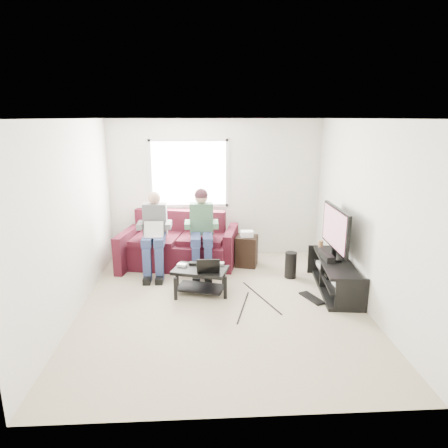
% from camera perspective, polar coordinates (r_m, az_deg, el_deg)
% --- Properties ---
extents(floor, '(4.50, 4.50, 0.00)m').
position_cam_1_polar(floor, '(5.88, -0.31, -11.43)').
color(floor, '#B4A98C').
rests_on(floor, ground).
extents(ceiling, '(4.50, 4.50, 0.00)m').
position_cam_1_polar(ceiling, '(5.27, -0.35, 14.81)').
color(ceiling, white).
rests_on(ceiling, wall_back).
extents(wall_back, '(4.50, 0.00, 4.50)m').
position_cam_1_polar(wall_back, '(7.63, -1.20, 5.05)').
color(wall_back, silver).
rests_on(wall_back, floor).
extents(wall_front, '(4.50, 0.00, 4.50)m').
position_cam_1_polar(wall_front, '(3.30, 1.70, -8.56)').
color(wall_front, silver).
rests_on(wall_front, floor).
extents(wall_left, '(0.00, 4.50, 4.50)m').
position_cam_1_polar(wall_left, '(5.69, -20.88, 0.61)').
color(wall_left, silver).
rests_on(wall_left, floor).
extents(wall_right, '(0.00, 4.50, 4.50)m').
position_cam_1_polar(wall_right, '(5.88, 19.54, 1.17)').
color(wall_right, silver).
rests_on(wall_right, floor).
extents(window, '(1.48, 0.04, 1.28)m').
position_cam_1_polar(window, '(7.56, -5.03, 7.21)').
color(window, white).
rests_on(window, wall_back).
extents(sofa, '(2.21, 1.29, 0.95)m').
position_cam_1_polar(sofa, '(7.31, -6.32, -3.23)').
color(sofa, '#44111B').
rests_on(sofa, floor).
extents(person_left, '(0.40, 0.71, 1.40)m').
position_cam_1_polar(person_left, '(6.86, -9.92, -0.80)').
color(person_left, navy).
rests_on(person_left, sofa).
extents(person_right, '(0.40, 0.71, 1.44)m').
position_cam_1_polar(person_right, '(6.81, -3.23, -0.17)').
color(person_right, navy).
rests_on(person_right, sofa).
extents(laptop_silver, '(0.37, 0.30, 0.24)m').
position_cam_1_polar(laptop_silver, '(6.71, -10.06, -1.24)').
color(laptop_silver, silver).
rests_on(laptop_silver, person_left).
extents(coffee_table, '(0.90, 0.70, 0.40)m').
position_cam_1_polar(coffee_table, '(6.13, -3.40, -7.32)').
color(coffee_table, black).
rests_on(coffee_table, floor).
extents(laptop_black, '(0.41, 0.36, 0.24)m').
position_cam_1_polar(laptop_black, '(5.98, -2.28, -5.59)').
color(laptop_black, black).
rests_on(laptop_black, coffee_table).
extents(controller_a, '(0.16, 0.14, 0.04)m').
position_cam_1_polar(controller_a, '(6.21, -6.02, -5.85)').
color(controller_a, silver).
rests_on(controller_a, coffee_table).
extents(controller_b, '(0.16, 0.12, 0.04)m').
position_cam_1_polar(controller_b, '(6.26, -4.34, -5.64)').
color(controller_b, black).
rests_on(controller_b, coffee_table).
extents(controller_c, '(0.16, 0.12, 0.04)m').
position_cam_1_polar(controller_c, '(6.23, -0.65, -5.68)').
color(controller_c, gray).
rests_on(controller_c, coffee_table).
extents(tv_stand, '(0.61, 1.54, 0.50)m').
position_cam_1_polar(tv_stand, '(6.47, 15.48, -7.31)').
color(tv_stand, black).
rests_on(tv_stand, floor).
extents(tv, '(0.12, 1.10, 0.81)m').
position_cam_1_polar(tv, '(6.33, 15.64, -0.80)').
color(tv, black).
rests_on(tv, tv_stand).
extents(soundbar, '(0.12, 0.50, 0.10)m').
position_cam_1_polar(soundbar, '(6.41, 14.39, -4.35)').
color(soundbar, black).
rests_on(soundbar, tv_stand).
extents(drink_cup, '(0.08, 0.08, 0.12)m').
position_cam_1_polar(drink_cup, '(6.91, 13.65, -2.81)').
color(drink_cup, '#976A41').
rests_on(drink_cup, tv_stand).
extents(console_white, '(0.30, 0.22, 0.06)m').
position_cam_1_polar(console_white, '(6.10, 16.72, -8.09)').
color(console_white, silver).
rests_on(console_white, tv_stand).
extents(console_grey, '(0.34, 0.26, 0.08)m').
position_cam_1_polar(console_grey, '(6.71, 14.73, -5.71)').
color(console_grey, gray).
rests_on(console_grey, tv_stand).
extents(console_black, '(0.38, 0.30, 0.07)m').
position_cam_1_polar(console_black, '(6.40, 15.67, -6.85)').
color(console_black, black).
rests_on(console_black, tv_stand).
extents(subwoofer, '(0.20, 0.20, 0.44)m').
position_cam_1_polar(subwoofer, '(6.82, 9.50, -5.79)').
color(subwoofer, black).
rests_on(subwoofer, floor).
extents(keyboard_floor, '(0.32, 0.48, 0.03)m').
position_cam_1_polar(keyboard_floor, '(6.18, 12.45, -10.29)').
color(keyboard_floor, black).
rests_on(keyboard_floor, floor).
extents(end_table, '(0.37, 0.37, 0.65)m').
position_cam_1_polar(end_table, '(7.25, 3.25, -3.74)').
color(end_table, black).
rests_on(end_table, floor).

